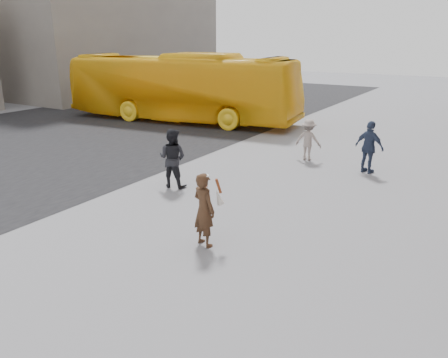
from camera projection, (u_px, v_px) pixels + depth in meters
The scene contains 8 objects.
ground at pixel (225, 255), 9.29m from camera, with size 100.00×100.00×0.00m, color #9E9EA3.
road at pixel (41, 139), 19.87m from camera, with size 16.00×60.00×0.01m, color black.
bg_building_far at pixel (106, 29), 35.95m from camera, with size 10.00×18.00×10.00m, color gray.
woman at pixel (204, 209), 9.52m from camera, with size 0.75×0.71×1.68m.
bus at pixel (181, 87), 23.63m from camera, with size 3.04×13.00×3.62m, color yellow.
pedestrian_a at pixel (172, 158), 13.30m from camera, with size 0.88×0.69×1.82m, color black.
pedestrian_b at pixel (308, 140), 16.29m from camera, with size 0.99×0.57×1.53m, color gray.
pedestrian_c at pixel (369, 147), 14.67m from camera, with size 1.04×0.43×1.78m, color #303D5A.
Camera 1 is at (4.38, -7.08, 4.43)m, focal length 35.00 mm.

